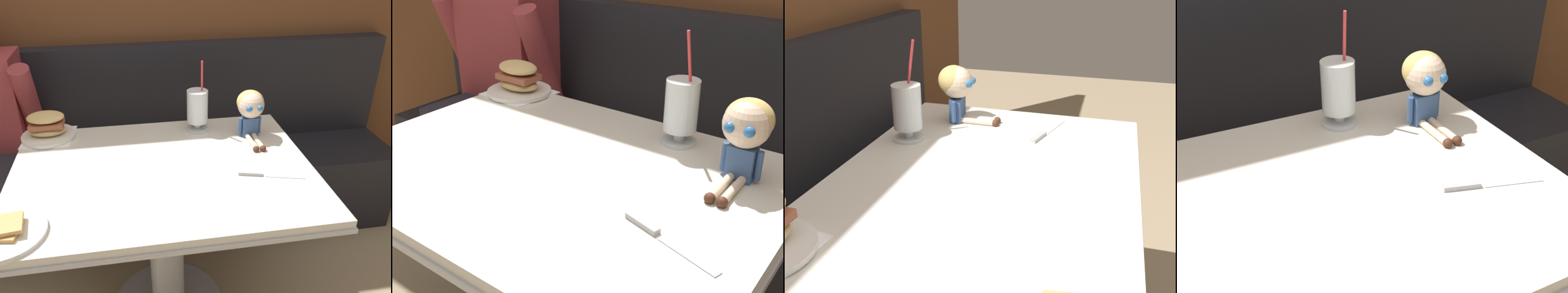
# 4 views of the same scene
# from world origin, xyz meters

# --- Properties ---
(booth_bench) EXTENTS (2.60, 0.48, 1.00)m
(booth_bench) POSITION_xyz_m (0.00, 0.81, 0.33)
(booth_bench) COLOR black
(booth_bench) RESTS_ON ground
(diner_table) EXTENTS (1.11, 0.81, 0.74)m
(diner_table) POSITION_xyz_m (0.00, 0.18, 0.54)
(diner_table) COLOR silver
(diner_table) RESTS_ON ground
(milkshake_glass) EXTENTS (0.10, 0.10, 0.31)m
(milkshake_glass) POSITION_xyz_m (0.18, 0.48, 0.84)
(milkshake_glass) COLOR silver
(milkshake_glass) RESTS_ON diner_table
(butter_knife) EXTENTS (0.23, 0.08, 0.01)m
(butter_knife) POSITION_xyz_m (0.34, 0.08, 0.74)
(butter_knife) COLOR silver
(butter_knife) RESTS_ON diner_table
(seated_doll) EXTENTS (0.11, 0.22, 0.20)m
(seated_doll) POSITION_xyz_m (0.39, 0.39, 0.87)
(seated_doll) COLOR #385689
(seated_doll) RESTS_ON diner_table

